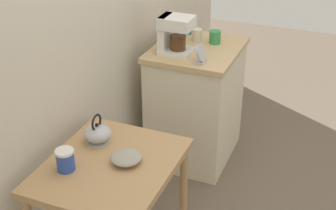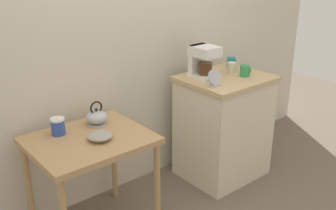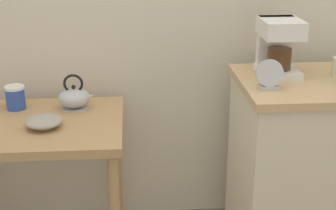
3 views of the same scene
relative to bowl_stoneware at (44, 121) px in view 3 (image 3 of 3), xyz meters
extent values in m
cube|color=tan|center=(-0.04, 0.07, -0.05)|extent=(0.76, 0.64, 0.04)
cylinder|color=tan|center=(0.30, 0.35, -0.41)|extent=(0.04, 0.04, 0.69)
cube|color=beige|center=(1.23, 0.05, -0.33)|extent=(0.67, 0.57, 0.87)
cube|color=tan|center=(1.23, 0.05, 0.13)|extent=(0.70, 0.60, 0.04)
cylinder|color=#9E998C|center=(0.00, 0.00, -0.03)|extent=(0.07, 0.07, 0.01)
ellipsoid|color=#9E998C|center=(0.00, 0.00, 0.00)|extent=(0.16, 0.16, 0.04)
cylinder|color=#B2B5BA|center=(0.11, 0.23, -0.02)|extent=(0.13, 0.13, 0.01)
ellipsoid|color=#B2B5BA|center=(0.11, 0.23, 0.03)|extent=(0.15, 0.15, 0.09)
cone|color=#B2B5BA|center=(0.18, 0.23, 0.03)|extent=(0.07, 0.03, 0.05)
sphere|color=black|center=(0.11, 0.23, 0.08)|extent=(0.02, 0.02, 0.02)
torus|color=black|center=(0.11, 0.23, 0.10)|extent=(0.09, 0.01, 0.09)
cylinder|color=#2D4CAD|center=(-0.17, 0.25, 0.02)|extent=(0.09, 0.09, 0.10)
cylinder|color=white|center=(-0.17, 0.25, 0.08)|extent=(0.09, 0.09, 0.01)
cube|color=white|center=(1.07, 0.15, 0.16)|extent=(0.18, 0.22, 0.03)
cube|color=white|center=(1.07, 0.23, 0.27)|extent=(0.16, 0.05, 0.26)
cube|color=white|center=(1.07, 0.15, 0.36)|extent=(0.18, 0.22, 0.08)
cylinder|color=#4C2D19|center=(1.07, 0.14, 0.22)|extent=(0.11, 0.11, 0.10)
cube|color=#B2B5BA|center=(0.97, -0.06, 0.15)|extent=(0.08, 0.06, 0.02)
cylinder|color=#B2B5BA|center=(0.97, -0.06, 0.22)|extent=(0.12, 0.05, 0.12)
cylinder|color=black|center=(0.97, -0.06, 0.22)|extent=(0.10, 0.04, 0.10)
camera|label=1|loc=(-1.75, -0.96, 1.39)|focal=50.41mm
camera|label=2|loc=(-1.13, -2.05, 1.11)|focal=42.42mm
camera|label=3|loc=(0.39, -2.07, 0.83)|focal=53.77mm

